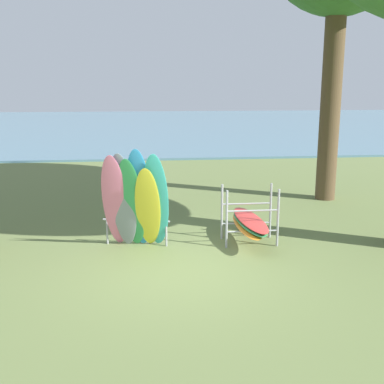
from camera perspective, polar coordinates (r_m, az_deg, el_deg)
name	(u,v)px	position (r m, az deg, el deg)	size (l,w,h in m)	color
ground_plane	(182,269)	(9.12, -1.24, -9.18)	(80.00, 80.00, 0.00)	olive
lake_water	(149,125)	(39.48, -5.08, 7.93)	(80.00, 36.00, 0.10)	slate
leaning_board_pile	(135,203)	(9.93, -6.74, -1.25)	(1.46, 1.02, 2.19)	pink
board_storage_rack	(249,222)	(10.52, 6.77, -3.52)	(1.15, 2.12, 1.25)	#9EA0A5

